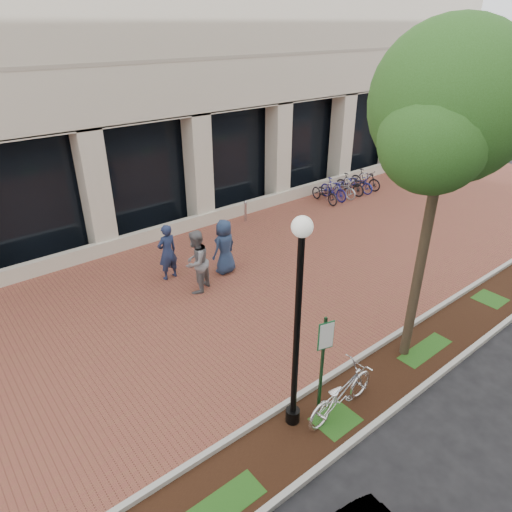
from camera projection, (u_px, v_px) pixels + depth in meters
ground at (234, 288)px, 13.69m from camera, size 120.00×120.00×0.00m
brick_plaza at (234, 287)px, 13.69m from camera, size 40.00×9.00×0.01m
planting_strip at (375, 384)px, 10.05m from camera, size 40.00×1.50×0.01m
curb_plaza_side at (349, 364)px, 10.55m from camera, size 40.00×0.12×0.12m
curb_street_side at (405, 402)px, 9.51m from camera, size 40.00×0.12×0.12m
parking_sign at (324, 352)px, 8.78m from camera, size 0.34×0.07×2.26m
lamppost at (298, 318)px, 7.98m from camera, size 0.36×0.36×4.42m
street_tree at (449, 113)px, 8.49m from camera, size 3.62×3.02×7.30m
locked_bicycle at (341, 392)px, 9.13m from camera, size 1.95×0.78×1.01m
pedestrian_left at (167, 252)px, 13.81m from camera, size 0.69×0.49×1.79m
pedestrian_mid at (196, 262)px, 13.11m from camera, size 1.16×1.08×1.91m
pedestrian_right at (225, 247)px, 14.16m from camera, size 0.96×0.73×1.77m
bollard at (245, 211)px, 18.05m from camera, size 0.12×0.12×0.85m
bike_rack_cluster at (345, 186)px, 20.69m from camera, size 3.47×1.69×0.96m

